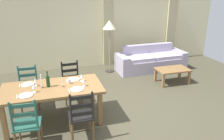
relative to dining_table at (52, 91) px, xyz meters
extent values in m
cube|color=#464330|center=(1.23, 0.00, -0.67)|extent=(9.60, 9.60, 0.02)
cube|color=beige|center=(1.23, 3.30, 0.69)|extent=(9.60, 0.16, 2.70)
cube|color=tan|center=(2.01, 3.16, 0.44)|extent=(0.35, 0.08, 2.20)
cube|color=tan|center=(4.41, 3.16, 0.44)|extent=(0.35, 0.08, 2.20)
cube|color=olive|center=(0.00, 0.00, 0.06)|extent=(1.90, 0.96, 0.05)
cube|color=olive|center=(-0.85, -0.38, -0.31)|extent=(0.08, 0.08, 0.70)
cube|color=olive|center=(0.85, -0.38, -0.31)|extent=(0.08, 0.08, 0.70)
cube|color=olive|center=(-0.85, 0.38, -0.31)|extent=(0.08, 0.08, 0.70)
cube|color=olive|center=(0.85, 0.38, -0.31)|extent=(0.08, 0.08, 0.70)
cube|color=#235446|center=(-0.44, -0.70, -0.22)|extent=(0.44, 0.43, 0.03)
cylinder|color=brown|center=(-0.61, -0.52, -0.45)|extent=(0.04, 0.04, 0.43)
cylinder|color=brown|center=(-0.25, -0.54, -0.45)|extent=(0.04, 0.04, 0.43)
cylinder|color=#235446|center=(-0.63, -0.86, 0.05)|extent=(0.04, 0.04, 0.50)
cylinder|color=#235446|center=(-0.27, -0.88, 0.05)|extent=(0.04, 0.04, 0.50)
cube|color=#235446|center=(-0.45, -0.87, -0.08)|extent=(0.38, 0.05, 0.06)
cube|color=#235446|center=(-0.45, -0.87, 0.07)|extent=(0.38, 0.05, 0.06)
cube|color=#235446|center=(-0.45, -0.87, 0.22)|extent=(0.38, 0.05, 0.06)
cube|color=black|center=(0.44, -0.68, -0.22)|extent=(0.42, 0.40, 0.03)
cylinder|color=brown|center=(0.26, -0.51, -0.45)|extent=(0.04, 0.04, 0.43)
cylinder|color=brown|center=(0.62, -0.51, -0.45)|extent=(0.04, 0.04, 0.43)
cylinder|color=brown|center=(0.26, -0.85, -0.45)|extent=(0.04, 0.04, 0.43)
cylinder|color=brown|center=(0.62, -0.85, -0.45)|extent=(0.04, 0.04, 0.43)
cylinder|color=black|center=(0.26, -0.85, 0.05)|extent=(0.04, 0.04, 0.50)
cylinder|color=black|center=(0.62, -0.85, 0.05)|extent=(0.04, 0.04, 0.50)
cube|color=black|center=(0.44, -0.85, -0.08)|extent=(0.38, 0.03, 0.06)
cube|color=black|center=(0.44, -0.85, 0.07)|extent=(0.38, 0.03, 0.06)
cube|color=black|center=(0.44, -0.85, 0.22)|extent=(0.38, 0.03, 0.06)
cube|color=#215450|center=(-0.49, 0.68, -0.22)|extent=(0.42, 0.40, 0.03)
cylinder|color=brown|center=(-0.31, 0.52, -0.45)|extent=(0.04, 0.04, 0.43)
cylinder|color=brown|center=(-0.67, 0.51, -0.45)|extent=(0.04, 0.04, 0.43)
cylinder|color=brown|center=(-0.31, 0.86, -0.45)|extent=(0.04, 0.04, 0.43)
cylinder|color=brown|center=(-0.67, 0.85, -0.45)|extent=(0.04, 0.04, 0.43)
cylinder|color=#215450|center=(-0.31, 0.86, 0.05)|extent=(0.04, 0.04, 0.50)
cylinder|color=#215450|center=(-0.67, 0.85, 0.05)|extent=(0.04, 0.04, 0.50)
cube|color=#215450|center=(-0.49, 0.85, -0.08)|extent=(0.38, 0.03, 0.06)
cube|color=#215450|center=(-0.49, 0.85, 0.07)|extent=(0.38, 0.03, 0.06)
cube|color=#215450|center=(-0.49, 0.85, 0.22)|extent=(0.38, 0.03, 0.06)
cube|color=black|center=(0.45, 0.72, -0.22)|extent=(0.44, 0.43, 0.03)
cylinder|color=brown|center=(0.64, 0.57, -0.45)|extent=(0.04, 0.04, 0.43)
cylinder|color=brown|center=(0.28, 0.54, -0.45)|extent=(0.04, 0.04, 0.43)
cylinder|color=brown|center=(0.62, 0.91, -0.45)|extent=(0.04, 0.04, 0.43)
cylinder|color=brown|center=(0.26, 0.88, -0.45)|extent=(0.04, 0.04, 0.43)
cylinder|color=black|center=(0.62, 0.91, 0.05)|extent=(0.04, 0.04, 0.50)
cylinder|color=black|center=(0.26, 0.88, 0.05)|extent=(0.04, 0.04, 0.50)
cube|color=black|center=(0.44, 0.89, -0.08)|extent=(0.38, 0.05, 0.06)
cube|color=black|center=(0.44, 0.89, 0.07)|extent=(0.38, 0.05, 0.06)
cube|color=black|center=(0.44, 0.89, 0.22)|extent=(0.38, 0.05, 0.06)
cylinder|color=white|center=(-0.45, -0.25, 0.10)|extent=(0.24, 0.24, 0.02)
cube|color=silver|center=(-0.60, -0.25, 0.09)|extent=(0.03, 0.17, 0.01)
cylinder|color=white|center=(0.45, -0.25, 0.10)|extent=(0.24, 0.24, 0.02)
cube|color=silver|center=(0.30, -0.25, 0.09)|extent=(0.02, 0.17, 0.01)
cylinder|color=white|center=(-0.45, 0.25, 0.10)|extent=(0.24, 0.24, 0.02)
cube|color=silver|center=(-0.60, 0.25, 0.09)|extent=(0.02, 0.17, 0.01)
cylinder|color=white|center=(0.45, 0.25, 0.10)|extent=(0.24, 0.24, 0.02)
cube|color=silver|center=(0.30, 0.25, 0.09)|extent=(0.02, 0.17, 0.01)
cylinder|color=#143819|center=(-0.06, 0.04, 0.20)|extent=(0.07, 0.07, 0.22)
cylinder|color=#143819|center=(-0.06, 0.04, 0.35)|extent=(0.02, 0.02, 0.08)
cylinder|color=black|center=(-0.06, 0.04, 0.39)|extent=(0.03, 0.03, 0.02)
cylinder|color=white|center=(-0.32, -0.14, 0.09)|extent=(0.06, 0.06, 0.01)
cylinder|color=white|center=(-0.32, -0.14, 0.13)|extent=(0.01, 0.01, 0.07)
cone|color=white|center=(-0.32, -0.14, 0.21)|extent=(0.06, 0.06, 0.08)
cylinder|color=white|center=(0.60, -0.12, 0.09)|extent=(0.06, 0.06, 0.01)
cylinder|color=white|center=(0.60, -0.12, 0.13)|extent=(0.01, 0.01, 0.07)
cone|color=white|center=(0.60, -0.12, 0.21)|extent=(0.06, 0.06, 0.08)
cylinder|color=white|center=(-0.30, 0.16, 0.09)|extent=(0.06, 0.06, 0.01)
cylinder|color=white|center=(-0.30, 0.16, 0.13)|extent=(0.01, 0.01, 0.07)
cone|color=white|center=(-0.30, 0.16, 0.21)|extent=(0.06, 0.06, 0.08)
cylinder|color=white|center=(0.60, 0.13, 0.09)|extent=(0.06, 0.06, 0.01)
cylinder|color=white|center=(0.60, 0.13, 0.13)|extent=(0.01, 0.01, 0.07)
cone|color=white|center=(0.60, 0.13, 0.21)|extent=(0.06, 0.06, 0.08)
cylinder|color=silver|center=(0.34, 0.08, 0.13)|extent=(0.07, 0.07, 0.09)
cylinder|color=#998C66|center=(-0.18, 0.02, 0.11)|extent=(0.05, 0.05, 0.04)
cylinder|color=white|center=(-0.18, 0.02, 0.24)|extent=(0.02, 0.02, 0.23)
cylinder|color=#998C66|center=(0.20, -0.04, 0.11)|extent=(0.05, 0.05, 0.04)
cylinder|color=white|center=(0.20, -0.04, 0.18)|extent=(0.02, 0.02, 0.10)
cube|color=#A99FB7|center=(3.21, 2.23, -0.46)|extent=(1.83, 0.86, 0.40)
cube|color=#A99FB7|center=(3.20, 2.53, -0.26)|extent=(1.81, 0.26, 0.80)
cube|color=#A99FB7|center=(4.23, 2.26, -0.37)|extent=(0.27, 0.81, 0.58)
cube|color=#A99FB7|center=(2.19, 2.19, -0.37)|extent=(0.27, 0.81, 0.58)
cube|color=#BDB2CD|center=(3.66, 2.19, -0.20)|extent=(0.88, 0.67, 0.12)
cube|color=#BDB2CD|center=(2.76, 2.16, -0.20)|extent=(0.88, 0.67, 0.12)
cube|color=olive|center=(3.30, 1.08, -0.26)|extent=(0.90, 0.56, 0.04)
cube|color=olive|center=(2.90, 0.85, -0.47)|extent=(0.06, 0.06, 0.38)
cube|color=olive|center=(3.70, 0.85, -0.47)|extent=(0.06, 0.06, 0.38)
cube|color=olive|center=(2.90, 1.31, -0.47)|extent=(0.06, 0.06, 0.38)
cube|color=olive|center=(3.70, 1.31, -0.47)|extent=(0.06, 0.06, 0.38)
cylinder|color=#332D28|center=(1.86, 2.48, -0.65)|extent=(0.28, 0.28, 0.03)
cylinder|color=gray|center=(1.86, 2.48, 0.04)|extent=(0.03, 0.03, 1.35)
cone|color=beige|center=(1.86, 2.48, 0.85)|extent=(0.40, 0.40, 0.26)
camera|label=1|loc=(0.00, -4.05, 1.85)|focal=35.59mm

